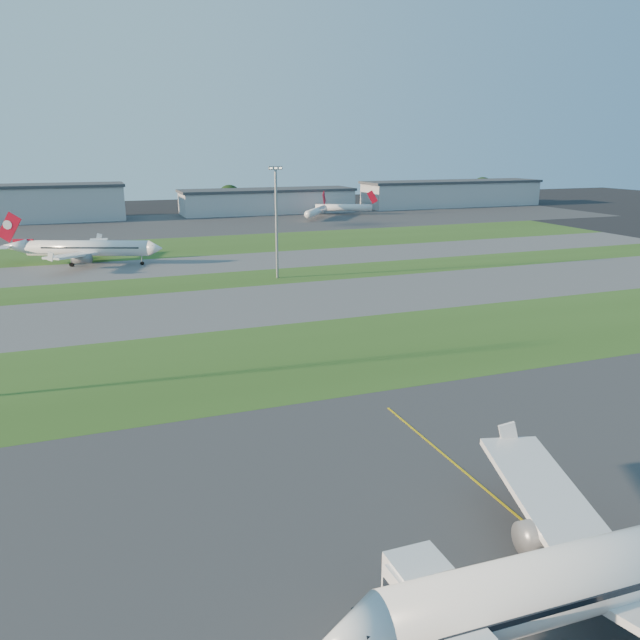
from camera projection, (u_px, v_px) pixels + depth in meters
name	position (u px, v px, depth m)	size (l,w,h in m)	color
ground	(512.00, 574.00, 45.35)	(700.00, 700.00, 0.00)	black
apron_near	(512.00, 574.00, 45.35)	(300.00, 70.00, 0.01)	#333335
grass_strip_a	(291.00, 357.00, 92.22)	(300.00, 34.00, 0.01)	#2E4F1A
taxiway_a	(238.00, 306.00, 121.97)	(300.00, 32.00, 0.01)	#515154
grass_strip_b	(213.00, 281.00, 144.51)	(300.00, 18.00, 0.01)	#2E4F1A
taxiway_b	(197.00, 265.00, 164.34)	(300.00, 26.00, 0.01)	#515154
grass_strip_c	(178.00, 247.00, 194.08)	(300.00, 40.00, 0.01)	#2E4F1A
apron_far	(156.00, 225.00, 248.17)	(400.00, 80.00, 0.01)	#333335
yellow_line	(567.00, 559.00, 47.05)	(0.25, 60.00, 0.02)	gold
airliner_parked	(634.00, 566.00, 39.10)	(41.99, 35.61, 13.10)	white
airliner_taxiing	(87.00, 249.00, 163.16)	(37.63, 31.91, 12.36)	white
mini_jet_near	(316.00, 211.00, 268.93)	(18.18, 24.19, 9.48)	white
mini_jet_far	(344.00, 207.00, 285.45)	(27.28, 12.41, 9.48)	white
light_mast_centre	(276.00, 215.00, 143.84)	(3.20, 0.70, 25.80)	gray
hangar_west	(35.00, 203.00, 257.86)	(71.40, 23.00, 15.20)	#93959A
hangar_east	(268.00, 201.00, 292.41)	(81.60, 23.00, 11.20)	#93959A
hangar_far_east	(452.00, 193.00, 326.16)	(96.90, 23.00, 13.20)	#93959A
tree_mid_west	(98.00, 203.00, 276.76)	(9.90, 9.90, 10.80)	black
tree_mid_east	(230.00, 197.00, 299.62)	(11.55, 11.55, 12.60)	black
tree_east	(373.00, 195.00, 323.50)	(10.45, 10.45, 11.40)	black
tree_far_east	(482.00, 189.00, 350.57)	(12.65, 12.65, 13.80)	black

